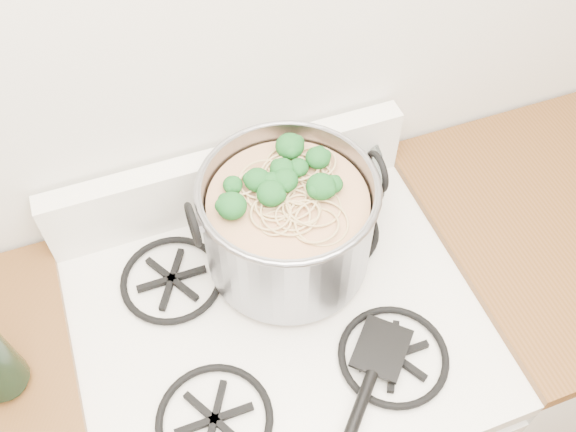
{
  "coord_description": "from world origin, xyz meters",
  "views": [
    {
      "loc": [
        -0.18,
        0.71,
        2.0
      ],
      "look_at": [
        0.06,
        1.38,
        1.05
      ],
      "focal_mm": 40.0,
      "sensor_mm": 36.0,
      "label": 1
    }
  ],
  "objects_px": {
    "gas_range": "(281,408)",
    "stock_pot": "(288,223)",
    "glass_bowl": "(317,178)",
    "spatula": "(382,346)"
  },
  "relations": [
    {
      "from": "gas_range",
      "to": "stock_pot",
      "type": "height_order",
      "value": "stock_pot"
    },
    {
      "from": "gas_range",
      "to": "glass_bowl",
      "type": "relative_size",
      "value": 8.24
    },
    {
      "from": "spatula",
      "to": "glass_bowl",
      "type": "bearing_deg",
      "value": 128.26
    },
    {
      "from": "gas_range",
      "to": "spatula",
      "type": "bearing_deg",
      "value": -40.92
    },
    {
      "from": "stock_pot",
      "to": "glass_bowl",
      "type": "bearing_deg",
      "value": 51.62
    },
    {
      "from": "gas_range",
      "to": "stock_pot",
      "type": "xyz_separation_m",
      "value": [
        0.06,
        0.12,
        0.59
      ]
    },
    {
      "from": "stock_pot",
      "to": "glass_bowl",
      "type": "distance_m",
      "value": 0.22
    },
    {
      "from": "spatula",
      "to": "glass_bowl",
      "type": "distance_m",
      "value": 0.41
    },
    {
      "from": "gas_range",
      "to": "stock_pot",
      "type": "relative_size",
      "value": 2.55
    },
    {
      "from": "gas_range",
      "to": "spatula",
      "type": "xyz_separation_m",
      "value": [
        0.15,
        -0.13,
        0.5
      ]
    }
  ]
}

